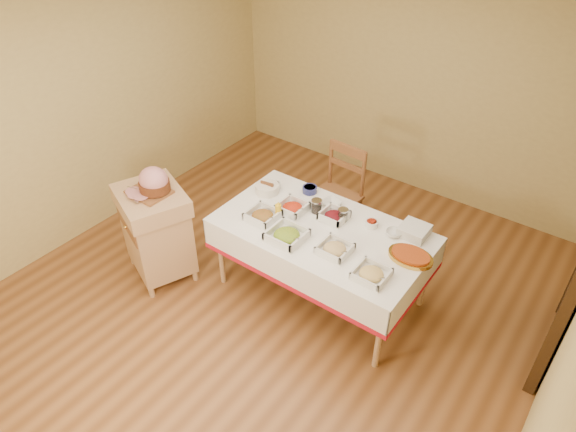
% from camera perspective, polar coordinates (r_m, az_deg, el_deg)
% --- Properties ---
extents(room_shell, '(5.00, 5.00, 5.00)m').
position_cam_1_polar(room_shell, '(4.00, -1.85, 4.16)').
color(room_shell, brown).
rests_on(room_shell, ground).
extents(dining_table, '(1.82, 1.02, 0.76)m').
position_cam_1_polar(dining_table, '(4.47, 3.74, -3.02)').
color(dining_table, tan).
rests_on(dining_table, ground).
extents(butcher_cart, '(0.81, 0.75, 0.92)m').
position_cam_1_polar(butcher_cart, '(4.89, -14.42, -1.38)').
color(butcher_cart, tan).
rests_on(butcher_cart, ground).
extents(dining_chair, '(0.49, 0.47, 1.03)m').
position_cam_1_polar(dining_chair, '(5.20, 5.40, 2.35)').
color(dining_chair, brown).
rests_on(dining_chair, ground).
extents(ham_on_board, '(0.38, 0.36, 0.25)m').
position_cam_1_polar(ham_on_board, '(4.59, -14.76, 3.60)').
color(ham_on_board, brown).
rests_on(ham_on_board, butcher_cart).
extents(serving_dish_a, '(0.26, 0.25, 0.11)m').
position_cam_1_polar(serving_dish_a, '(4.45, -2.85, 0.05)').
color(serving_dish_a, silver).
rests_on(serving_dish_a, dining_table).
extents(serving_dish_b, '(0.29, 0.29, 0.12)m').
position_cam_1_polar(serving_dish_b, '(4.23, -0.15, -2.14)').
color(serving_dish_b, silver).
rests_on(serving_dish_b, dining_table).
extents(serving_dish_c, '(0.25, 0.25, 0.10)m').
position_cam_1_polar(serving_dish_c, '(4.12, 5.22, -3.64)').
color(serving_dish_c, silver).
rests_on(serving_dish_c, dining_table).
extents(serving_dish_d, '(0.25, 0.25, 0.09)m').
position_cam_1_polar(serving_dish_d, '(3.94, 9.24, -6.37)').
color(serving_dish_d, silver).
rests_on(serving_dish_d, dining_table).
extents(serving_dish_e, '(0.25, 0.24, 0.11)m').
position_cam_1_polar(serving_dish_e, '(4.54, 0.50, 0.96)').
color(serving_dish_e, silver).
rests_on(serving_dish_e, dining_table).
extents(serving_dish_f, '(0.23, 0.22, 0.11)m').
position_cam_1_polar(serving_dish_f, '(4.47, 5.14, 0.04)').
color(serving_dish_f, silver).
rests_on(serving_dish_f, dining_table).
extents(small_bowl_left, '(0.12, 0.12, 0.06)m').
position_cam_1_polar(small_bowl_left, '(4.85, -1.52, 3.42)').
color(small_bowl_left, silver).
rests_on(small_bowl_left, dining_table).
extents(small_bowl_mid, '(0.14, 0.14, 0.06)m').
position_cam_1_polar(small_bowl_mid, '(4.79, 2.43, 3.01)').
color(small_bowl_mid, navy).
rests_on(small_bowl_mid, dining_table).
extents(small_bowl_right, '(0.11, 0.11, 0.06)m').
position_cam_1_polar(small_bowl_right, '(4.42, 9.28, -0.81)').
color(small_bowl_right, silver).
rests_on(small_bowl_right, dining_table).
extents(bowl_white_imported, '(0.20, 0.20, 0.04)m').
position_cam_1_polar(bowl_white_imported, '(4.64, 4.84, 1.42)').
color(bowl_white_imported, silver).
rests_on(bowl_white_imported, dining_table).
extents(bowl_small_imported, '(0.17, 0.17, 0.04)m').
position_cam_1_polar(bowl_small_imported, '(4.36, 11.70, -1.88)').
color(bowl_small_imported, silver).
rests_on(bowl_small_imported, dining_table).
extents(preserve_jar_left, '(0.10, 0.10, 0.12)m').
position_cam_1_polar(preserve_jar_left, '(4.52, 3.18, 1.05)').
color(preserve_jar_left, silver).
rests_on(preserve_jar_left, dining_table).
extents(preserve_jar_right, '(0.09, 0.09, 0.12)m').
position_cam_1_polar(preserve_jar_right, '(4.45, 6.12, 0.08)').
color(preserve_jar_right, silver).
rests_on(preserve_jar_right, dining_table).
extents(mustard_bottle, '(0.05, 0.05, 0.17)m').
position_cam_1_polar(mustard_bottle, '(4.44, -1.09, 0.63)').
color(mustard_bottle, yellow).
rests_on(mustard_bottle, dining_table).
extents(bread_basket, '(0.22, 0.22, 0.10)m').
position_cam_1_polar(bread_basket, '(4.79, -2.33, 3.10)').
color(bread_basket, silver).
rests_on(bread_basket, dining_table).
extents(plate_stack, '(0.23, 0.23, 0.08)m').
position_cam_1_polar(plate_stack, '(4.39, 13.85, -1.59)').
color(plate_stack, silver).
rests_on(plate_stack, dining_table).
extents(brass_platter, '(0.37, 0.26, 0.05)m').
position_cam_1_polar(brass_platter, '(4.16, 13.45, -4.37)').
color(brass_platter, gold).
rests_on(brass_platter, dining_table).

